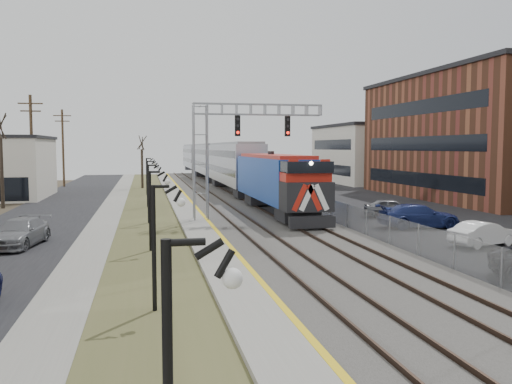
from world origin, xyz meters
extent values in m
cube|color=black|center=(-11.50, 35.00, 0.02)|extent=(7.00, 120.00, 0.04)
cube|color=gray|center=(-7.00, 35.00, 0.04)|extent=(2.00, 120.00, 0.08)
cube|color=#4E502A|center=(-4.00, 35.00, 0.03)|extent=(4.00, 120.00, 0.06)
cube|color=gray|center=(-1.00, 35.00, 0.12)|extent=(2.00, 120.00, 0.24)
cube|color=#595651|center=(4.00, 35.00, 0.10)|extent=(8.00, 120.00, 0.20)
cube|color=black|center=(16.00, 35.00, 0.02)|extent=(16.00, 120.00, 0.04)
cube|color=gold|center=(-0.12, 35.00, 0.24)|extent=(0.24, 120.00, 0.01)
cube|color=#2D2119|center=(1.25, 35.00, 0.28)|extent=(0.08, 120.00, 0.15)
cube|color=#2D2119|center=(2.75, 35.00, 0.28)|extent=(0.08, 120.00, 0.15)
cube|color=#2D2119|center=(4.75, 35.00, 0.28)|extent=(0.08, 120.00, 0.15)
cube|color=#2D2119|center=(6.25, 35.00, 0.28)|extent=(0.08, 120.00, 0.15)
cube|color=#123895|center=(5.50, 30.50, 2.47)|extent=(3.00, 17.00, 4.25)
cube|color=black|center=(5.50, 21.80, 0.70)|extent=(2.80, 0.50, 0.70)
cube|color=#A1A3AB|center=(5.50, 50.80, 3.01)|extent=(3.00, 22.00, 5.33)
cube|color=#A1A3AB|center=(5.50, 73.60, 3.01)|extent=(3.00, 22.00, 5.33)
cube|color=#A1A3AB|center=(5.50, 96.40, 3.01)|extent=(3.00, 22.00, 5.33)
cube|color=gray|center=(-0.50, 28.00, 4.00)|extent=(1.00, 1.00, 8.00)
cube|color=gray|center=(3.50, 28.00, 7.75)|extent=(9.00, 0.80, 0.80)
cube|color=black|center=(2.00, 27.55, 6.60)|extent=(0.35, 0.25, 1.40)
cube|color=black|center=(5.50, 27.55, 6.60)|extent=(0.35, 0.25, 1.40)
cylinder|color=black|center=(-4.00, 8.00, 2.00)|extent=(0.14, 0.14, 4.00)
cylinder|color=black|center=(-4.00, 18.00, 2.00)|extent=(0.14, 0.14, 4.00)
cylinder|color=black|center=(-4.00, 28.00, 2.00)|extent=(0.14, 0.14, 4.00)
cylinder|color=black|center=(-4.00, 38.00, 2.00)|extent=(0.14, 0.14, 4.00)
cylinder|color=black|center=(-4.00, 50.00, 2.00)|extent=(0.14, 0.14, 4.00)
cylinder|color=#4C3823|center=(-14.50, 45.00, 5.00)|extent=(0.28, 0.28, 10.00)
cylinder|color=#4C3823|center=(-14.50, 65.00, 5.00)|extent=(0.28, 0.28, 10.00)
cube|color=gray|center=(8.20, 35.00, 0.80)|extent=(0.04, 120.00, 1.60)
cube|color=brown|center=(30.00, 40.00, 6.00)|extent=(16.00, 26.00, 12.00)
cube|color=beige|center=(30.00, 65.00, 4.00)|extent=(16.00, 18.00, 8.00)
cylinder|color=#382D23|center=(-16.00, 40.00, 2.97)|extent=(0.30, 0.30, 5.95)
cylinder|color=#382D23|center=(-4.50, 60.00, 2.45)|extent=(0.30, 0.30, 4.90)
imported|color=white|center=(12.97, 15.97, 0.64)|extent=(4.10, 2.32, 1.28)
imported|color=navy|center=(12.83, 22.51, 0.75)|extent=(5.29, 2.38, 1.50)
imported|color=slate|center=(13.38, 27.53, 0.68)|extent=(4.29, 2.60, 1.37)
imported|color=slate|center=(-10.64, 20.77, 0.71)|extent=(2.83, 5.18, 1.42)
camera|label=1|loc=(-4.26, -8.87, 5.16)|focal=38.00mm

